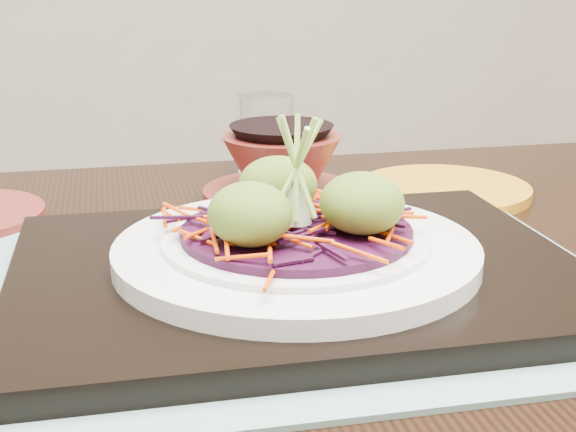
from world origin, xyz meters
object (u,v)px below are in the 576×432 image
object	(u,v)px
white_plate	(296,249)
water_glass	(266,135)
terracotta_bowl_set	(282,171)
dining_table	(312,378)
serving_tray	(296,272)
yellow_plate	(444,190)

from	to	relation	value
white_plate	water_glass	bearing A→B (deg)	76.68
white_plate	terracotta_bowl_set	xyz separation A→B (m)	(0.07, 0.24, -0.00)
dining_table	white_plate	size ratio (longest dim) A/B	4.56
water_glass	terracotta_bowl_set	distance (m)	0.11
serving_tray	white_plate	size ratio (longest dim) A/B	1.54
serving_tray	terracotta_bowl_set	xyz separation A→B (m)	(0.07, 0.24, 0.02)
serving_tray	water_glass	distance (m)	0.36
water_glass	yellow_plate	bearing A→B (deg)	-42.65
serving_tray	white_plate	bearing A→B (deg)	-146.97
serving_tray	terracotta_bowl_set	distance (m)	0.25
water_glass	terracotta_bowl_set	bearing A→B (deg)	-98.38
white_plate	terracotta_bowl_set	distance (m)	0.25
water_glass	terracotta_bowl_set	size ratio (longest dim) A/B	0.47
dining_table	serving_tray	distance (m)	0.12
serving_tray	white_plate	world-z (taller)	white_plate
white_plate	yellow_plate	world-z (taller)	white_plate
dining_table	terracotta_bowl_set	xyz separation A→B (m)	(0.04, 0.21, 0.13)
dining_table	serving_tray	size ratio (longest dim) A/B	2.97
serving_tray	terracotta_bowl_set	world-z (taller)	terracotta_bowl_set
yellow_plate	serving_tray	bearing A→B (deg)	-140.03
water_glass	serving_tray	bearing A→B (deg)	-103.32
dining_table	white_plate	xyz separation A→B (m)	(-0.03, -0.03, 0.13)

